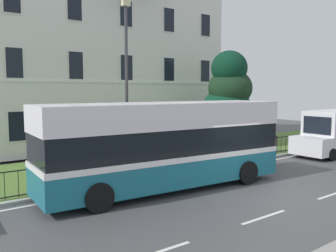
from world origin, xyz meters
TOP-DOWN VIEW (x-y plane):
  - ground_plane at (0.00, 1.33)m, footprint 60.00×56.00m
  - georgian_townhouse at (1.17, 16.79)m, footprint 17.14×10.85m
  - iron_verge_railing at (1.17, 4.40)m, footprint 19.06×0.04m
  - evergreen_tree at (6.67, 7.97)m, footprint 3.29×3.34m
  - single_decker_bus at (-2.46, 2.55)m, footprint 9.96×3.24m
  - white_panel_van at (10.29, 2.56)m, footprint 5.76×2.32m
  - street_lamp_post at (-2.44, 5.43)m, footprint 0.36×0.24m
  - litter_bin at (7.51, 4.93)m, footprint 0.46×0.46m

SIDE VIEW (x-z plane):
  - ground_plane at x=0.00m, z-range -0.10..0.08m
  - iron_verge_railing at x=1.17m, z-range 0.14..1.11m
  - litter_bin at x=7.51m, z-range 0.12..1.13m
  - white_panel_van at x=10.29m, z-range 0.03..2.65m
  - single_decker_bus at x=-2.46m, z-range 0.08..3.44m
  - evergreen_tree at x=6.67m, z-range -0.09..6.12m
  - street_lamp_post at x=-2.44m, z-range 0.62..8.31m
  - georgian_townhouse at x=1.17m, z-range 0.16..13.24m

